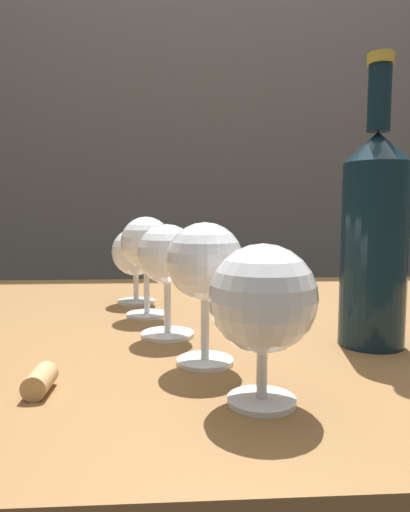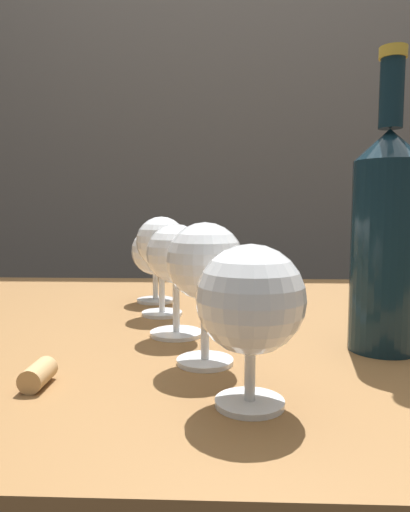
{
  "view_description": "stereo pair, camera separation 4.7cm",
  "coord_description": "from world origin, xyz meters",
  "px_view_note": "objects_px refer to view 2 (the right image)",
  "views": [
    {
      "loc": [
        -0.12,
        -0.65,
        0.93
      ],
      "look_at": [
        -0.09,
        -0.18,
        0.88
      ],
      "focal_mm": 32.45,
      "sensor_mm": 36.0,
      "label": 1
    },
    {
      "loc": [
        -0.07,
        -0.66,
        0.93
      ],
      "look_at": [
        -0.09,
        -0.18,
        0.88
      ],
      "focal_mm": 32.45,
      "sensor_mm": 36.0,
      "label": 2
    }
  ],
  "objects_px": {
    "wine_glass_rose": "(205,265)",
    "wine_glass_white": "(176,258)",
    "wine_glass_pinot": "(155,253)",
    "wine_bottle": "(386,236)",
    "wine_glass_chardonnay": "(251,302)",
    "cork": "(38,375)",
    "wine_glass_port": "(161,245)"
  },
  "relations": [
    {
      "from": "wine_bottle",
      "to": "wine_glass_port",
      "type": "bearing_deg",
      "value": 148.93
    },
    {
      "from": "wine_glass_chardonnay",
      "to": "wine_glass_port",
      "type": "bearing_deg",
      "value": 109.59
    },
    {
      "from": "wine_glass_chardonnay",
      "to": "wine_bottle",
      "type": "relative_size",
      "value": 0.4
    },
    {
      "from": "wine_glass_pinot",
      "to": "wine_glass_rose",
      "type": "bearing_deg",
      "value": -72.86
    },
    {
      "from": "wine_bottle",
      "to": "cork",
      "type": "relative_size",
      "value": 8.01
    },
    {
      "from": "cork",
      "to": "wine_glass_pinot",
      "type": "bearing_deg",
      "value": 82.59
    },
    {
      "from": "wine_glass_chardonnay",
      "to": "wine_glass_rose",
      "type": "relative_size",
      "value": 0.9
    },
    {
      "from": "wine_glass_rose",
      "to": "wine_glass_white",
      "type": "height_order",
      "value": "wine_glass_rose"
    },
    {
      "from": "wine_glass_pinot",
      "to": "cork",
      "type": "xyz_separation_m",
      "value": [
        -0.05,
        -0.39,
        -0.08
      ]
    },
    {
      "from": "wine_glass_rose",
      "to": "wine_glass_port",
      "type": "xyz_separation_m",
      "value": [
        -0.07,
        0.22,
        0.0
      ]
    },
    {
      "from": "wine_glass_port",
      "to": "wine_bottle",
      "type": "distance_m",
      "value": 0.32
    },
    {
      "from": "wine_glass_white",
      "to": "wine_glass_port",
      "type": "distance_m",
      "value": 0.12
    },
    {
      "from": "wine_glass_pinot",
      "to": "wine_bottle",
      "type": "distance_m",
      "value": 0.41
    },
    {
      "from": "wine_glass_chardonnay",
      "to": "wine_glass_pinot",
      "type": "bearing_deg",
      "value": 108.25
    },
    {
      "from": "wine_glass_rose",
      "to": "wine_glass_pinot",
      "type": "xyz_separation_m",
      "value": [
        -0.1,
        0.32,
        -0.02
      ]
    },
    {
      "from": "wine_glass_chardonnay",
      "to": "wine_bottle",
      "type": "bearing_deg",
      "value": 44.5
    },
    {
      "from": "wine_glass_chardonnay",
      "to": "wine_glass_port",
      "type": "height_order",
      "value": "wine_glass_port"
    },
    {
      "from": "wine_glass_chardonnay",
      "to": "wine_bottle",
      "type": "distance_m",
      "value": 0.23
    },
    {
      "from": "wine_glass_chardonnay",
      "to": "wine_glass_port",
      "type": "xyz_separation_m",
      "value": [
        -0.12,
        0.32,
        0.02
      ]
    },
    {
      "from": "wine_glass_rose",
      "to": "wine_glass_port",
      "type": "height_order",
      "value": "wine_glass_port"
    },
    {
      "from": "cork",
      "to": "wine_glass_chardonnay",
      "type": "bearing_deg",
      "value": -10.14
    },
    {
      "from": "wine_bottle",
      "to": "wine_glass_chardonnay",
      "type": "bearing_deg",
      "value": -135.5
    },
    {
      "from": "wine_glass_chardonnay",
      "to": "wine_glass_port",
      "type": "distance_m",
      "value": 0.35
    },
    {
      "from": "wine_glass_white",
      "to": "wine_glass_port",
      "type": "xyz_separation_m",
      "value": [
        -0.03,
        0.11,
        0.01
      ]
    },
    {
      "from": "wine_glass_chardonnay",
      "to": "wine_glass_white",
      "type": "height_order",
      "value": "wine_glass_white"
    },
    {
      "from": "wine_glass_rose",
      "to": "cork",
      "type": "xyz_separation_m",
      "value": [
        -0.15,
        -0.07,
        -0.09
      ]
    },
    {
      "from": "wine_glass_white",
      "to": "wine_glass_port",
      "type": "height_order",
      "value": "wine_glass_port"
    },
    {
      "from": "wine_glass_rose",
      "to": "wine_glass_white",
      "type": "distance_m",
      "value": 0.12
    },
    {
      "from": "cork",
      "to": "wine_glass_white",
      "type": "bearing_deg",
      "value": 58.33
    },
    {
      "from": "wine_glass_white",
      "to": "wine_glass_port",
      "type": "bearing_deg",
      "value": 106.44
    },
    {
      "from": "wine_glass_pinot",
      "to": "wine_glass_white",
      "type": "bearing_deg",
      "value": -74.79
    },
    {
      "from": "wine_bottle",
      "to": "cork",
      "type": "xyz_separation_m",
      "value": [
        -0.35,
        -0.12,
        -0.12
      ]
    }
  ]
}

